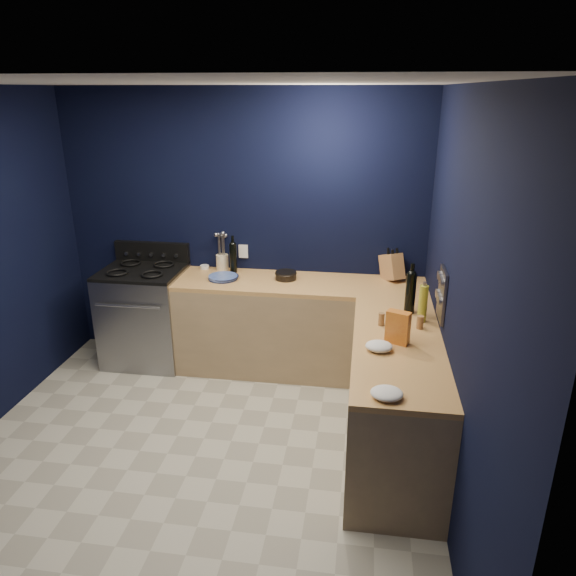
% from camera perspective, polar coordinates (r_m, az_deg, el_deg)
% --- Properties ---
extents(floor, '(3.50, 3.50, 0.02)m').
position_cam_1_polar(floor, '(4.21, -9.89, -17.48)').
color(floor, '#B0AC9B').
rests_on(floor, ground).
extents(ceiling, '(3.50, 3.50, 0.02)m').
position_cam_1_polar(ceiling, '(3.33, -12.79, 20.90)').
color(ceiling, silver).
rests_on(ceiling, ground).
extents(wall_back, '(3.50, 0.02, 2.60)m').
position_cam_1_polar(wall_back, '(5.18, -4.83, 6.35)').
color(wall_back, black).
rests_on(wall_back, ground).
extents(wall_right, '(0.02, 3.50, 2.60)m').
position_cam_1_polar(wall_right, '(3.42, 17.89, -2.13)').
color(wall_right, black).
rests_on(wall_right, ground).
extents(wall_front, '(3.50, 0.02, 2.60)m').
position_cam_1_polar(wall_front, '(2.19, -26.89, -17.21)').
color(wall_front, black).
rests_on(wall_front, ground).
extents(cab_back, '(2.30, 0.63, 0.86)m').
position_cam_1_polar(cab_back, '(5.07, 1.28, -4.37)').
color(cab_back, tan).
rests_on(cab_back, floor).
extents(top_back, '(2.30, 0.63, 0.04)m').
position_cam_1_polar(top_back, '(4.89, 1.32, 0.42)').
color(top_back, '#9D6835').
rests_on(top_back, cab_back).
extents(cab_right, '(0.63, 1.67, 0.86)m').
position_cam_1_polar(cab_right, '(4.03, 11.27, -11.83)').
color(cab_right, tan).
rests_on(cab_right, floor).
extents(top_right, '(0.63, 1.67, 0.04)m').
position_cam_1_polar(top_right, '(3.81, 11.74, -6.10)').
color(top_right, '#9D6835').
rests_on(top_right, cab_right).
extents(gas_range, '(0.76, 0.66, 0.92)m').
position_cam_1_polar(gas_range, '(5.43, -15.01, -3.01)').
color(gas_range, gray).
rests_on(gas_range, floor).
extents(oven_door, '(0.59, 0.02, 0.42)m').
position_cam_1_polar(oven_door, '(5.17, -16.33, -4.47)').
color(oven_door, black).
rests_on(oven_door, gas_range).
extents(cooktop, '(0.76, 0.66, 0.03)m').
position_cam_1_polar(cooktop, '(5.26, -15.48, 1.75)').
color(cooktop, black).
rests_on(cooktop, gas_range).
extents(backguard, '(0.76, 0.06, 0.20)m').
position_cam_1_polar(backguard, '(5.49, -14.36, 3.79)').
color(backguard, black).
rests_on(backguard, gas_range).
extents(spice_panel, '(0.02, 0.28, 0.38)m').
position_cam_1_polar(spice_panel, '(3.97, 16.19, -0.69)').
color(spice_panel, gray).
rests_on(spice_panel, wall_right).
extents(wall_outlet, '(0.09, 0.02, 0.13)m').
position_cam_1_polar(wall_outlet, '(5.22, -4.81, 3.95)').
color(wall_outlet, white).
rests_on(wall_outlet, wall_back).
extents(plate_stack, '(0.31, 0.31, 0.03)m').
position_cam_1_polar(plate_stack, '(4.99, -6.99, 1.14)').
color(plate_stack, '#38479A').
rests_on(plate_stack, top_back).
extents(ramekin, '(0.11, 0.11, 0.03)m').
position_cam_1_polar(ramekin, '(5.32, -8.94, 2.25)').
color(ramekin, white).
rests_on(ramekin, top_back).
extents(utensil_crock, '(0.13, 0.13, 0.15)m').
position_cam_1_polar(utensil_crock, '(5.25, -7.07, 2.78)').
color(utensil_crock, '#F2E7BB').
rests_on(utensil_crock, top_back).
extents(wine_bottle_back, '(0.09, 0.09, 0.28)m').
position_cam_1_polar(wine_bottle_back, '(5.14, -5.90, 3.22)').
color(wine_bottle_back, black).
rests_on(wine_bottle_back, top_back).
extents(lemon_basket, '(0.21, 0.21, 0.07)m').
position_cam_1_polar(lemon_basket, '(4.95, -0.23, 1.36)').
color(lemon_basket, black).
rests_on(lemon_basket, top_back).
extents(knife_block, '(0.26, 0.31, 0.29)m').
position_cam_1_polar(knife_block, '(5.02, 11.08, 2.24)').
color(knife_block, '#9D6D3F').
rests_on(knife_block, top_back).
extents(wine_bottle_right, '(0.08, 0.08, 0.33)m').
position_cam_1_polar(wine_bottle_right, '(4.27, 13.00, -0.55)').
color(wine_bottle_right, black).
rests_on(wine_bottle_right, top_right).
extents(oil_bottle, '(0.08, 0.08, 0.29)m').
position_cam_1_polar(oil_bottle, '(4.14, 14.26, -1.64)').
color(oil_bottle, '#9D9C27').
rests_on(oil_bottle, top_right).
extents(spice_jar_near, '(0.05, 0.05, 0.10)m').
position_cam_1_polar(spice_jar_near, '(4.04, 9.98, -3.32)').
color(spice_jar_near, olive).
rests_on(spice_jar_near, top_right).
extents(spice_jar_far, '(0.06, 0.06, 0.10)m').
position_cam_1_polar(spice_jar_far, '(4.05, 13.98, -3.59)').
color(spice_jar_far, olive).
rests_on(spice_jar_far, top_right).
extents(crouton_bag, '(0.18, 0.13, 0.24)m').
position_cam_1_polar(crouton_bag, '(3.76, 11.71, -4.17)').
color(crouton_bag, '#B22817').
rests_on(crouton_bag, top_right).
extents(towel_front, '(0.23, 0.21, 0.06)m').
position_cam_1_polar(towel_front, '(3.67, 9.74, -6.18)').
color(towel_front, white).
rests_on(towel_front, top_right).
extents(towel_end, '(0.24, 0.23, 0.06)m').
position_cam_1_polar(towel_end, '(3.15, 10.55, -11.05)').
color(towel_end, white).
rests_on(towel_end, top_right).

